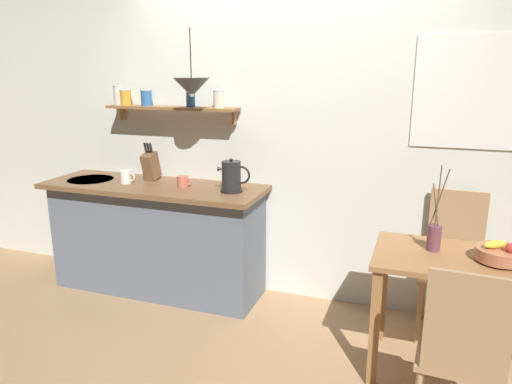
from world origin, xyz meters
The scene contains 14 objects.
ground_plane centered at (0.00, 0.00, 0.00)m, with size 14.00×14.00×0.00m, color #A87F56.
back_wall centered at (0.21, 0.65, 1.35)m, with size 6.80×0.11×2.70m.
kitchen_counter centered at (-1.00, 0.32, 0.47)m, with size 1.83×0.63×0.92m.
wall_shelf centered at (-0.98, 0.49, 1.56)m, with size 1.13×0.20×0.30m.
dining_table centered at (1.31, -0.12, 0.63)m, with size 1.00×0.63×0.77m.
dining_chair_near centered at (1.29, -0.73, 0.53)m, with size 0.45×0.42×0.97m.
dining_chair_far centered at (1.30, 0.43, 0.55)m, with size 0.45×0.44×1.01m.
fruit_bowl centered at (1.49, -0.12, 0.82)m, with size 0.27×0.27×0.13m.
twig_vase centered at (1.14, -0.05, 0.86)m, with size 0.09×0.08×0.52m.
electric_kettle centered at (-0.31, 0.29, 1.04)m, with size 0.26×0.17×0.26m.
knife_block centered at (-1.08, 0.41, 1.05)m, with size 0.09×0.18×0.32m.
coffee_mug_by_sink centered at (-1.23, 0.26, 0.98)m, with size 0.13×0.09×0.10m.
coffee_mug_spare centered at (-0.73, 0.30, 0.97)m, with size 0.13×0.09×0.09m.
pendant_lamp centered at (-0.60, 0.24, 1.70)m, with size 0.27×0.27×0.49m.
Camera 1 is at (1.03, -2.95, 1.83)m, focal length 33.49 mm.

